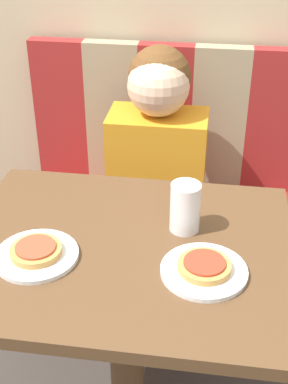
{
  "coord_description": "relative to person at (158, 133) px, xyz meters",
  "views": [
    {
      "loc": [
        0.2,
        -1.06,
        1.6
      ],
      "look_at": [
        0.0,
        0.35,
        0.73
      ],
      "focal_mm": 50.0,
      "sensor_mm": 36.0,
      "label": 1
    }
  ],
  "objects": [
    {
      "name": "booth_seat",
      "position": [
        0.0,
        -0.01,
        -0.55
      ],
      "size": [
        1.08,
        0.57,
        0.43
      ],
      "color": "maroon",
      "rests_on": "ground_plane"
    },
    {
      "name": "booth_backrest",
      "position": [
        -0.0,
        0.25,
        -0.04
      ],
      "size": [
        1.08,
        0.06,
        0.59
      ],
      "color": "maroon",
      "rests_on": "booth_seat"
    },
    {
      "name": "dining_table",
      "position": [
        0.0,
        -0.7,
        -0.11
      ],
      "size": [
        0.85,
        0.68,
        0.78
      ],
      "color": "brown",
      "rests_on": "ground_plane"
    },
    {
      "name": "person",
      "position": [
        0.0,
        0.0,
        0.0
      ],
      "size": [
        0.36,
        0.25,
        0.65
      ],
      "color": "orange",
      "rests_on": "booth_seat"
    },
    {
      "name": "plate_left",
      "position": [
        -0.2,
        -0.78,
        0.02
      ],
      "size": [
        0.21,
        0.21,
        0.01
      ],
      "color": "white",
      "rests_on": "dining_table"
    },
    {
      "name": "plate_right",
      "position": [
        0.2,
        -0.78,
        0.02
      ],
      "size": [
        0.21,
        0.21,
        0.01
      ],
      "color": "white",
      "rests_on": "dining_table"
    },
    {
      "name": "pizza_left",
      "position": [
        -0.2,
        -0.78,
        0.04
      ],
      "size": [
        0.13,
        0.13,
        0.02
      ],
      "color": "#C68E47",
      "rests_on": "plate_left"
    },
    {
      "name": "pizza_right",
      "position": [
        0.2,
        -0.78,
        0.04
      ],
      "size": [
        0.13,
        0.13,
        0.02
      ],
      "color": "#C68E47",
      "rests_on": "plate_right"
    },
    {
      "name": "drinking_cup",
      "position": [
        0.14,
        -0.6,
        0.08
      ],
      "size": [
        0.08,
        0.08,
        0.13
      ],
      "color": "silver",
      "rests_on": "dining_table"
    }
  ]
}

